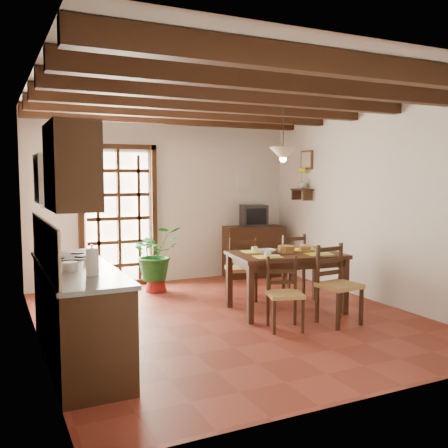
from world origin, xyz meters
TOP-DOWN VIEW (x-y plane):
  - ground_plane at (0.00, 0.00)m, footprint 5.00×5.00m
  - room_shell at (0.00, 0.00)m, footprint 4.52×5.02m
  - ceiling_beams at (0.00, 0.00)m, footprint 4.50×4.34m
  - french_door at (-0.80, 2.45)m, footprint 1.26×0.11m
  - kitchen_counter at (-1.96, -0.60)m, footprint 0.64×2.25m
  - upper_cabinet at (-2.08, -1.30)m, footprint 0.35×0.80m
  - range_hood at (-2.05, -0.05)m, footprint 0.38×0.60m
  - counter_items at (-1.95, -0.51)m, footprint 0.50×1.43m
  - dining_table at (0.82, 0.01)m, footprint 1.53×1.09m
  - chair_near_left at (0.37, -0.67)m, footprint 0.48×0.47m
  - chair_near_right at (1.07, -0.76)m, footprint 0.48×0.46m
  - chair_far_left at (0.56, 0.78)m, footprint 0.52×0.50m
  - chair_far_right at (1.27, 0.68)m, footprint 0.46×0.44m
  - table_setting at (0.82, 0.01)m, footprint 1.04×0.69m
  - table_bowl at (0.57, 0.09)m, footprint 0.22×0.22m
  - sideboard at (1.55, 2.23)m, footprint 1.11×0.61m
  - crt_tv at (1.55, 2.22)m, footprint 0.52×0.50m
  - fuse_box at (1.50, 2.48)m, footprint 0.25×0.03m
  - plant_pot at (-0.39, 1.81)m, footprint 0.33×0.33m
  - potted_plant at (-0.39, 1.81)m, footprint 2.20×1.97m
  - wall_shelf at (2.14, 1.60)m, footprint 0.20×0.42m
  - shelf_vase at (2.14, 1.60)m, footprint 0.15×0.15m
  - shelf_flowers at (2.14, 1.60)m, footprint 0.14×0.14m
  - framed_picture at (2.22, 1.60)m, footprint 0.03×0.32m
  - pendant_lamp at (0.82, 0.11)m, footprint 0.36×0.36m

SIDE VIEW (x-z plane):
  - ground_plane at x=0.00m, z-range 0.00..0.00m
  - plant_pot at x=-0.39m, z-range 0.01..0.21m
  - chair_near_left at x=0.37m, z-range -0.16..0.68m
  - chair_far_left at x=0.56m, z-range -0.17..0.74m
  - chair_far_right at x=1.27m, z-range -0.17..0.76m
  - chair_near_right at x=1.07m, z-range -0.18..0.77m
  - sideboard at x=1.55m, z-range 0.00..0.89m
  - kitchen_counter at x=-1.96m, z-range -0.22..1.16m
  - potted_plant at x=-0.39m, z-range -0.52..1.66m
  - dining_table at x=0.82m, z-range 0.29..1.06m
  - table_bowl at x=0.57m, z-range 0.77..0.83m
  - table_setting at x=0.82m, z-range 0.77..0.87m
  - counter_items at x=-1.95m, z-range 0.83..1.08m
  - crt_tv at x=1.55m, z-range 0.90..1.27m
  - french_door at x=-0.80m, z-range 0.02..2.34m
  - wall_shelf at x=2.14m, z-range 1.41..1.61m
  - shelf_vase at x=2.14m, z-range 1.57..1.73m
  - range_hood at x=-2.05m, z-range 1.46..2.00m
  - fuse_box at x=1.50m, z-range 1.59..1.91m
  - room_shell at x=0.00m, z-range 0.41..3.22m
  - upper_cabinet at x=-2.08m, z-range 1.50..2.20m
  - shelf_flowers at x=2.14m, z-range 1.68..2.04m
  - framed_picture at x=2.22m, z-range 1.89..2.21m
  - pendant_lamp at x=0.82m, z-range 1.66..2.50m
  - ceiling_beams at x=0.00m, z-range 2.59..2.79m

